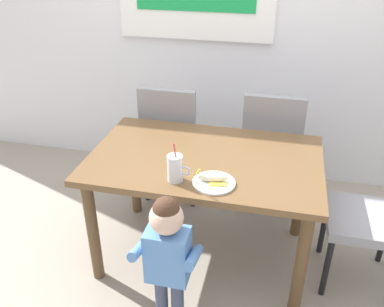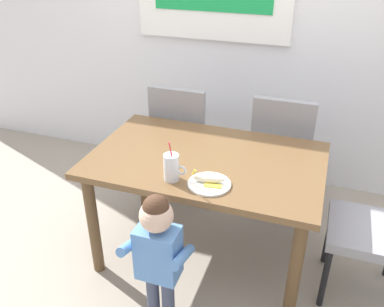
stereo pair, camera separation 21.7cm
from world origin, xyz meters
TOP-DOWN VIEW (x-y plane):
  - ground_plane at (0.00, 0.00)m, footprint 24.00×24.00m
  - back_wall at (-0.00, 1.22)m, footprint 6.40×0.17m
  - dining_table at (0.00, 0.00)m, footprint 1.37×0.87m
  - dining_chair_left at (-0.38, 0.62)m, footprint 0.44×0.44m
  - dining_chair_right at (0.37, 0.66)m, footprint 0.44×0.44m
  - toddler_standing at (-0.07, -0.58)m, footprint 0.33×0.24m
  - milk_cup at (-0.10, -0.29)m, footprint 0.13×0.09m
  - snack_plate at (0.10, -0.28)m, footprint 0.23×0.23m
  - peeled_banana at (0.10, -0.27)m, footprint 0.17×0.12m

SIDE VIEW (x-z plane):
  - ground_plane at x=0.00m, z-range 0.00..0.00m
  - toddler_standing at x=-0.07m, z-range 0.11..0.95m
  - dining_chair_left at x=-0.38m, z-range 0.06..1.02m
  - dining_chair_right at x=0.37m, z-range 0.06..1.02m
  - dining_table at x=0.00m, z-range 0.27..1.03m
  - snack_plate at x=0.10m, z-range 0.75..0.77m
  - peeled_banana at x=0.10m, z-range 0.75..0.82m
  - milk_cup at x=-0.10m, z-range 0.70..0.94m
  - back_wall at x=0.00m, z-range 0.00..2.90m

